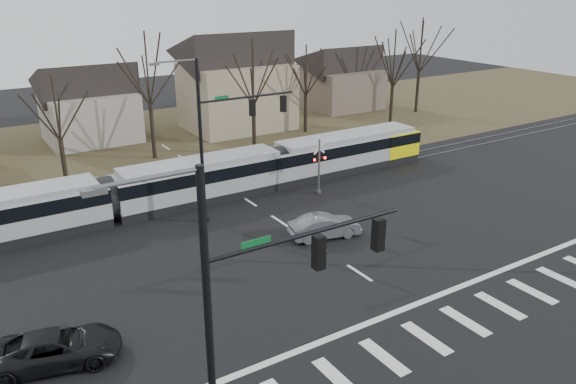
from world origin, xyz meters
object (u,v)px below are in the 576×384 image
rail_crossing_signal (319,168)px  sedan (325,226)px  suv (56,348)px  tram (199,179)px

rail_crossing_signal → sedan: bearing=-122.5°
sedan → suv: sedan is taller
tram → suv: size_ratio=7.18×
tram → rail_crossing_signal: rail_crossing_signal is taller
suv → rail_crossing_signal: (19.87, 10.11, 1.19)m
suv → rail_crossing_signal: bearing=-49.0°
tram → suv: tram is taller
sedan → rail_crossing_signal: size_ratio=1.12×
tram → sedan: size_ratio=8.68×
tram → sedan: tram is taller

